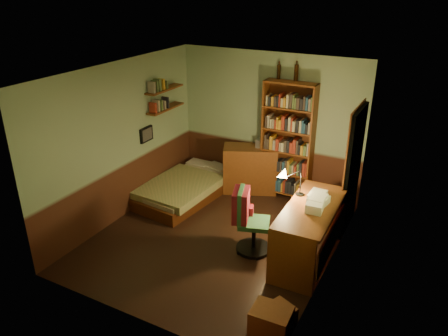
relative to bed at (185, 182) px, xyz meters
The scene contains 24 objects.
floor 1.56m from the bed, 39.18° to the right, with size 3.50×4.00×0.02m, color black.
ceiling 2.78m from the bed, 39.18° to the right, with size 3.50×4.00×0.02m, color silver.
wall_back 1.87m from the bed, 41.15° to the left, with size 3.50×0.02×2.60m, color #8CA984.
wall_left 1.51m from the bed, 120.44° to the right, with size 0.02×4.00×2.60m, color #8CA984.
wall_right 3.26m from the bed, 18.20° to the right, with size 0.02×4.00×2.60m, color #8CA984.
wall_front 3.36m from the bed, 68.23° to the right, with size 3.50×0.02×2.60m, color #8CA984.
doorway 3.01m from the bed, ahead, with size 0.06×0.90×2.00m, color black.
door_trim 2.98m from the bed, ahead, with size 0.02×0.98×2.08m, color #461F0D.
bed is the anchor object (origin of this frame).
dresser 1.24m from the bed, 40.10° to the left, with size 0.99×0.50×0.88m, color brown.
mini_stereo 1.62m from the bed, 38.50° to the left, with size 0.28×0.22×0.15m, color #B2B2B7.
bookshelf 2.00m from the bed, 28.48° to the left, with size 0.92×0.29×2.15m, color brown.
bottle_left 2.59m from the bed, 36.23° to the left, with size 0.07×0.07×0.24m, color black.
bottle_right 2.78m from the bed, 30.74° to the left, with size 0.07×0.07×0.28m, color black.
desk 2.76m from the bed, 17.58° to the right, with size 0.67×1.61×0.86m, color brown.
paper_stack 2.87m from the bed, 14.89° to the right, with size 0.20×0.27×0.11m, color silver.
desk_lamp 2.57m from the bed, 13.81° to the right, with size 0.16×0.16×0.54m, color black.
office_chair 2.11m from the bed, 28.75° to the right, with size 0.44×0.39×0.89m, color #2B5F34.
red_jacket 2.17m from the bed, 34.88° to the right, with size 0.22×0.40×0.47m, color maroon.
wall_shelf_lower 1.39m from the bed, 163.89° to the left, with size 0.20×0.90×0.03m, color brown.
wall_shelf_upper 1.72m from the bed, 163.89° to the left, with size 0.20×0.90×0.03m, color brown.
framed_picture 1.15m from the bed, 145.08° to the right, with size 0.04×0.32×0.26m, color black.
cardboard_box_a 3.65m from the bed, 41.99° to the right, with size 0.45×0.36×0.34m, color #A0613C.
cardboard_box_b 3.53m from the bed, 38.79° to the right, with size 0.31×0.26×0.22m, color #A0613C.
Camera 1 is at (2.85, -5.12, 3.78)m, focal length 35.00 mm.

